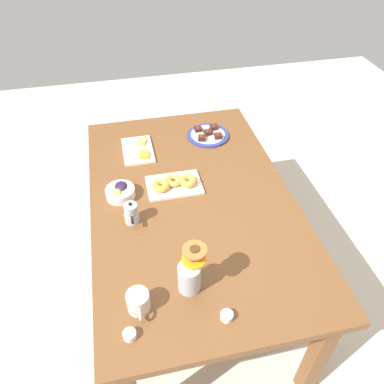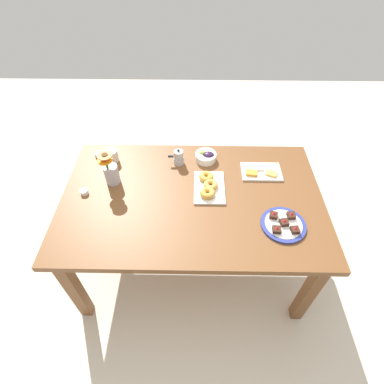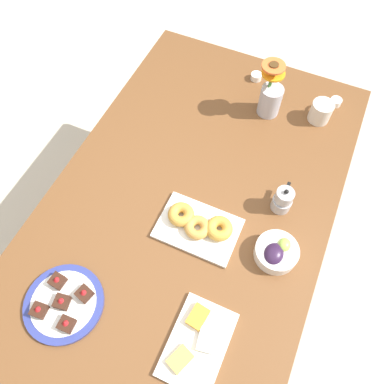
{
  "view_description": "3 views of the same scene",
  "coord_description": "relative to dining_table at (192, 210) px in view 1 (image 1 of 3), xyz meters",
  "views": [
    {
      "loc": [
        1.33,
        -0.29,
        2.02
      ],
      "look_at": [
        0.0,
        0.0,
        0.78
      ],
      "focal_mm": 35.0,
      "sensor_mm": 36.0,
      "label": 1
    },
    {
      "loc": [
        -0.02,
        1.23,
        2.1
      ],
      "look_at": [
        0.0,
        0.0,
        0.78
      ],
      "focal_mm": 28.0,
      "sensor_mm": 36.0,
      "label": 2
    },
    {
      "loc": [
        -0.6,
        -0.27,
        1.95
      ],
      "look_at": [
        0.0,
        0.0,
        0.78
      ],
      "focal_mm": 35.0,
      "sensor_mm": 36.0,
      "label": 3
    }
  ],
  "objects": [
    {
      "name": "croissant_platter",
      "position": [
        -0.1,
        -0.07,
        0.11
      ],
      "size": [
        0.19,
        0.28,
        0.05
      ],
      "color": "white",
      "rests_on": "dining_table"
    },
    {
      "name": "dining_table",
      "position": [
        0.0,
        0.0,
        0.0
      ],
      "size": [
        1.6,
        1.0,
        0.74
      ],
      "color": "brown",
      "rests_on": "ground_plane"
    },
    {
      "name": "cheese_platter",
      "position": [
        -0.45,
        -0.22,
        0.1
      ],
      "size": [
        0.26,
        0.17,
        0.03
      ],
      "color": "white",
      "rests_on": "dining_table"
    },
    {
      "name": "coffee_mug",
      "position": [
        0.55,
        -0.33,
        0.13
      ],
      "size": [
        0.12,
        0.09,
        0.09
      ],
      "color": "beige",
      "rests_on": "dining_table"
    },
    {
      "name": "moka_pot",
      "position": [
        0.1,
        -0.31,
        0.13
      ],
      "size": [
        0.11,
        0.07,
        0.12
      ],
      "color": "#B7B7BC",
      "rests_on": "dining_table"
    },
    {
      "name": "flower_vase",
      "position": [
        0.51,
        -0.12,
        0.17
      ],
      "size": [
        0.1,
        0.11,
        0.24
      ],
      "color": "#B2B2BC",
      "rests_on": "dining_table"
    },
    {
      "name": "jam_cup_honey",
      "position": [
        0.66,
        -0.01,
        0.1
      ],
      "size": [
        0.05,
        0.05,
        0.03
      ],
      "color": "white",
      "rests_on": "dining_table"
    },
    {
      "name": "dessert_plate",
      "position": [
        -0.52,
        0.21,
        0.1
      ],
      "size": [
        0.25,
        0.25,
        0.05
      ],
      "color": "navy",
      "rests_on": "dining_table"
    },
    {
      "name": "jam_cup_berry",
      "position": [
        0.66,
        -0.37,
        0.1
      ],
      "size": [
        0.05,
        0.05,
        0.03
      ],
      "color": "white",
      "rests_on": "dining_table"
    },
    {
      "name": "grape_bowl",
      "position": [
        -0.09,
        -0.35,
        0.12
      ],
      "size": [
        0.14,
        0.14,
        0.07
      ],
      "color": "white",
      "rests_on": "dining_table"
    },
    {
      "name": "ground_plane",
      "position": [
        0.0,
        0.0,
        -0.65
      ],
      "size": [
        6.0,
        6.0,
        0.0
      ],
      "primitive_type": "plane",
      "color": "beige"
    }
  ]
}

